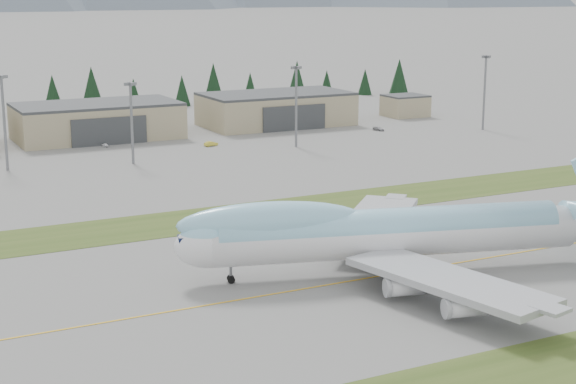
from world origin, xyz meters
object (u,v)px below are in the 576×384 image
hangar_center (97,121)px  service_vehicle_c (378,131)px  hangar_right (276,109)px  service_vehicle_b (211,146)px  service_vehicle_a (106,147)px  boeing_747_freighter (391,232)px

hangar_center → service_vehicle_c: 87.81m
hangar_right → service_vehicle_b: bearing=-141.1°
hangar_right → service_vehicle_a: size_ratio=15.74×
boeing_747_freighter → service_vehicle_c: boeing_747_freighter is taller
boeing_747_freighter → service_vehicle_b: (18.19, 121.12, -6.74)m
boeing_747_freighter → service_vehicle_b: bearing=97.0°
hangar_center → service_vehicle_b: 38.15m
service_vehicle_b → service_vehicle_c: (58.37, 2.38, 0.00)m
boeing_747_freighter → service_vehicle_b: boeing_747_freighter is taller
service_vehicle_a → service_vehicle_c: size_ratio=0.74×
hangar_center → boeing_747_freighter: bearing=-87.2°
hangar_center → service_vehicle_b: hangar_center is taller
boeing_747_freighter → hangar_center: boeing_747_freighter is taller
hangar_center → service_vehicle_a: bearing=-97.5°
hangar_right → service_vehicle_b: 44.69m
hangar_right → service_vehicle_b: (-34.51, -27.88, -5.39)m
service_vehicle_a → service_vehicle_b: size_ratio=0.73×
service_vehicle_a → service_vehicle_c: 86.50m
hangar_right → service_vehicle_c: size_ratio=11.62×
hangar_center → service_vehicle_a: 16.92m
service_vehicle_c → hangar_center: bearing=148.1°
hangar_center → hangar_right: size_ratio=1.00×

